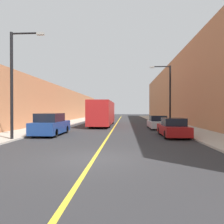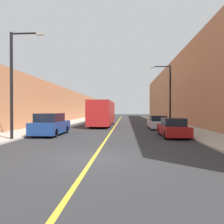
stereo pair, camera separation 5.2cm
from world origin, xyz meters
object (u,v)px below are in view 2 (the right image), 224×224
object	(u,v)px
car_right_near	(173,128)
parked_suv_left	(51,125)
car_right_mid	(158,123)
street_lamp_left	(14,78)
bus	(103,113)
street_lamp_right	(168,92)

from	to	relation	value
car_right_near	parked_suv_left	bearing A→B (deg)	177.35
car_right_mid	street_lamp_left	bearing A→B (deg)	-138.06
bus	car_right_mid	xyz separation A→B (m)	(6.62, -4.72, -1.06)
bus	car_right_near	size ratio (longest dim) A/B	2.58
street_lamp_right	parked_suv_left	bearing A→B (deg)	-146.77
bus	car_right_near	world-z (taller)	bus
car_right_mid	street_lamp_right	world-z (taller)	street_lamp_right
street_lamp_right	bus	bearing A→B (deg)	152.16
bus	parked_suv_left	bearing A→B (deg)	-105.47
street_lamp_left	street_lamp_right	xyz separation A→B (m)	(12.42, 10.56, -0.15)
parked_suv_left	car_right_near	size ratio (longest dim) A/B	1.06
car_right_mid	street_lamp_left	world-z (taller)	street_lamp_left
car_right_near	car_right_mid	world-z (taller)	car_right_near
parked_suv_left	car_right_mid	bearing A→B (deg)	34.40
car_right_mid	car_right_near	bearing A→B (deg)	-88.76
car_right_near	street_lamp_right	bearing A→B (deg)	81.73
parked_suv_left	street_lamp_right	xyz separation A→B (m)	(11.05, 7.24, 3.27)
parked_suv_left	street_lamp_left	size ratio (longest dim) A/B	0.68
street_lamp_left	street_lamp_right	bearing A→B (deg)	40.38
car_right_near	street_lamp_right	xyz separation A→B (m)	(1.12, 7.70, 3.45)
parked_suv_left	car_right_mid	size ratio (longest dim) A/B	1.05
car_right_near	street_lamp_left	bearing A→B (deg)	-165.81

